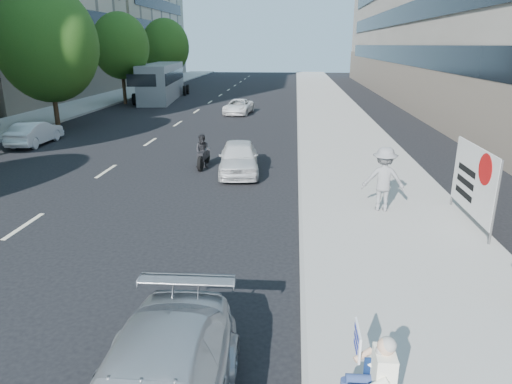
# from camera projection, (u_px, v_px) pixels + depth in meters

# --- Properties ---
(ground) EXTENTS (160.00, 160.00, 0.00)m
(ground) POSITION_uv_depth(u_px,v_px,m) (240.00, 267.00, 10.72)
(ground) COLOR black
(ground) RESTS_ON ground
(near_sidewalk) EXTENTS (5.00, 120.00, 0.15)m
(near_sidewalk) POSITION_uv_depth(u_px,v_px,m) (338.00, 125.00, 29.34)
(near_sidewalk) COLOR #A5A39B
(near_sidewalk) RESTS_ON ground
(far_sidewalk) EXTENTS (4.50, 120.00, 0.15)m
(far_sidewalk) POSITION_uv_depth(u_px,v_px,m) (30.00, 120.00, 30.99)
(far_sidewalk) COLOR #A5A39B
(far_sidewalk) RESTS_ON ground
(tree_far_c) EXTENTS (6.00, 6.00, 8.47)m
(tree_far_c) POSITION_uv_depth(u_px,v_px,m) (47.00, 44.00, 27.33)
(tree_far_c) COLOR #382616
(tree_far_c) RESTS_ON ground
(tree_far_d) EXTENTS (4.80, 4.80, 7.65)m
(tree_far_d) POSITION_uv_depth(u_px,v_px,m) (121.00, 46.00, 38.75)
(tree_far_d) COLOR #382616
(tree_far_d) RESTS_ON ground
(tree_far_e) EXTENTS (5.40, 5.40, 7.89)m
(tree_far_e) POSITION_uv_depth(u_px,v_px,m) (165.00, 47.00, 52.06)
(tree_far_e) COLOR #382616
(tree_far_e) RESTS_ON ground
(seated_protester) EXTENTS (0.83, 1.11, 1.31)m
(seated_protester) POSITION_uv_depth(u_px,v_px,m) (372.00, 374.00, 5.96)
(seated_protester) COLOR navy
(seated_protester) RESTS_ON near_sidewalk
(jogger) EXTENTS (1.33, 0.85, 1.96)m
(jogger) POSITION_uv_depth(u_px,v_px,m) (383.00, 179.00, 13.69)
(jogger) COLOR slate
(jogger) RESTS_ON near_sidewalk
(protest_banner) EXTENTS (0.08, 3.06, 2.20)m
(protest_banner) POSITION_uv_depth(u_px,v_px,m) (474.00, 180.00, 12.61)
(protest_banner) COLOR #4C4C4C
(protest_banner) RESTS_ON near_sidewalk
(white_sedan_near) EXTENTS (1.95, 3.99, 1.31)m
(white_sedan_near) POSITION_uv_depth(u_px,v_px,m) (239.00, 157.00, 18.34)
(white_sedan_near) COLOR silver
(white_sedan_near) RESTS_ON ground
(white_sedan_mid) EXTENTS (1.29, 3.68, 1.21)m
(white_sedan_mid) POSITION_uv_depth(u_px,v_px,m) (35.00, 133.00, 23.72)
(white_sedan_mid) COLOR silver
(white_sedan_mid) RESTS_ON ground
(white_sedan_far) EXTENTS (2.16, 4.06, 1.09)m
(white_sedan_far) POSITION_uv_depth(u_px,v_px,m) (238.00, 107.00, 34.28)
(white_sedan_far) COLOR white
(white_sedan_far) RESTS_ON ground
(motorcycle) EXTENTS (0.73, 2.05, 1.42)m
(motorcycle) POSITION_uv_depth(u_px,v_px,m) (203.00, 153.00, 19.22)
(motorcycle) COLOR black
(motorcycle) RESTS_ON ground
(bus) EXTENTS (3.88, 12.29, 3.30)m
(bus) POSITION_uv_depth(u_px,v_px,m) (162.00, 82.00, 43.16)
(bus) COLOR gray
(bus) RESTS_ON ground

